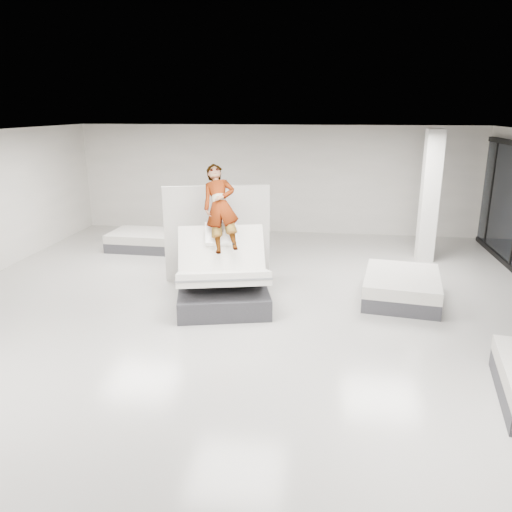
# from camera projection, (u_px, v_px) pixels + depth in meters

# --- Properties ---
(room) EXTENTS (14.00, 14.04, 3.20)m
(room) POSITION_uv_depth(u_px,v_px,m) (234.00, 236.00, 8.34)
(room) COLOR #ABA8A2
(room) RESTS_ON ground
(hero_bed) EXTENTS (2.16, 2.57, 1.52)m
(hero_bed) POSITION_uv_depth(u_px,v_px,m) (222.00, 280.00, 9.68)
(hero_bed) COLOR #38373D
(hero_bed) RESTS_ON floor
(person) EXTENTS (1.06, 1.89, 1.23)m
(person) POSITION_uv_depth(u_px,v_px,m) (221.00, 227.00, 9.73)
(person) COLOR slate
(person) RESTS_ON hero_bed
(remote) EXTENTS (0.08, 0.15, 0.08)m
(remote) POSITION_uv_depth(u_px,v_px,m) (233.00, 243.00, 9.49)
(remote) COLOR black
(remote) RESTS_ON person
(divider_panel) EXTENTS (2.23, 0.73, 2.08)m
(divider_panel) POSITION_uv_depth(u_px,v_px,m) (217.00, 233.00, 10.87)
(divider_panel) COLOR silver
(divider_panel) RESTS_ON floor
(flat_bed_right_far) EXTENTS (1.67, 2.06, 0.52)m
(flat_bed_right_far) POSITION_uv_depth(u_px,v_px,m) (402.00, 287.00, 9.86)
(flat_bed_right_far) COLOR #38373D
(flat_bed_right_far) RESTS_ON floor
(flat_bed_left_far) EXTENTS (1.76, 1.34, 0.47)m
(flat_bed_left_far) POSITION_uv_depth(u_px,v_px,m) (144.00, 240.00, 13.48)
(flat_bed_left_far) COLOR #38373D
(flat_bed_left_far) RESTS_ON floor
(column) EXTENTS (0.40, 0.40, 3.20)m
(column) POSITION_uv_depth(u_px,v_px,m) (430.00, 197.00, 12.08)
(column) COLOR white
(column) RESTS_ON floor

